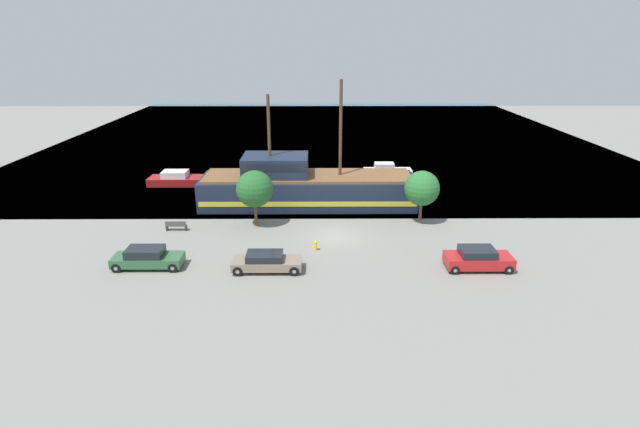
% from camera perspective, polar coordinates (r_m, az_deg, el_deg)
% --- Properties ---
extents(ground_plane, '(160.00, 160.00, 0.00)m').
position_cam_1_polar(ground_plane, '(39.71, 1.58, -2.59)').
color(ground_plane, gray).
extents(water_surface, '(80.00, 80.00, 0.00)m').
position_cam_1_polar(water_surface, '(82.16, 0.57, 9.01)').
color(water_surface, '#33566B').
rests_on(water_surface, ground).
extents(pirate_ship, '(21.09, 5.36, 11.52)m').
position_cam_1_polar(pirate_ship, '(46.54, -1.67, 3.07)').
color(pirate_ship, '#192338').
rests_on(pirate_ship, water_surface).
extents(moored_boat_dockside, '(5.41, 1.92, 1.46)m').
position_cam_1_polar(moored_boat_dockside, '(57.61, 7.65, 4.86)').
color(moored_boat_dockside, silver).
rests_on(moored_boat_dockside, water_surface).
extents(moored_boat_outer, '(6.56, 2.43, 1.48)m').
position_cam_1_polar(moored_boat_outer, '(55.64, -15.79, 3.78)').
color(moored_boat_outer, maroon).
rests_on(moored_boat_outer, water_surface).
extents(parked_car_curb_front, '(4.46, 1.99, 1.49)m').
position_cam_1_polar(parked_car_curb_front, '(35.64, 17.62, -4.94)').
color(parked_car_curb_front, '#B21E1E').
rests_on(parked_car_curb_front, ground_plane).
extents(parked_car_curb_mid, '(4.71, 1.85, 1.43)m').
position_cam_1_polar(parked_car_curb_mid, '(36.16, -19.15, -4.80)').
color(parked_car_curb_mid, '#2D5B38').
rests_on(parked_car_curb_mid, ground_plane).
extents(parked_car_curb_rear, '(4.68, 1.81, 1.30)m').
position_cam_1_polar(parked_car_curb_rear, '(33.91, -6.15, -5.50)').
color(parked_car_curb_rear, '#7F705B').
rests_on(parked_car_curb_rear, ground_plane).
extents(fire_hydrant, '(0.42, 0.25, 0.76)m').
position_cam_1_polar(fire_hydrant, '(36.93, -0.51, -3.65)').
color(fire_hydrant, yellow).
rests_on(fire_hydrant, ground_plane).
extents(bench_promenade_east, '(1.67, 0.45, 0.85)m').
position_cam_1_polar(bench_promenade_east, '(42.30, -16.12, -1.34)').
color(bench_promenade_east, '#4C4742').
rests_on(bench_promenade_east, ground_plane).
extents(tree_row_east, '(3.04, 3.04, 4.76)m').
position_cam_1_polar(tree_row_east, '(41.10, -7.48, 2.79)').
color(tree_row_east, brown).
rests_on(tree_row_east, ground_plane).
extents(tree_row_mideast, '(2.93, 2.93, 4.55)m').
position_cam_1_polar(tree_row_mideast, '(42.33, 11.57, 2.83)').
color(tree_row_mideast, brown).
rests_on(tree_row_mideast, ground_plane).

